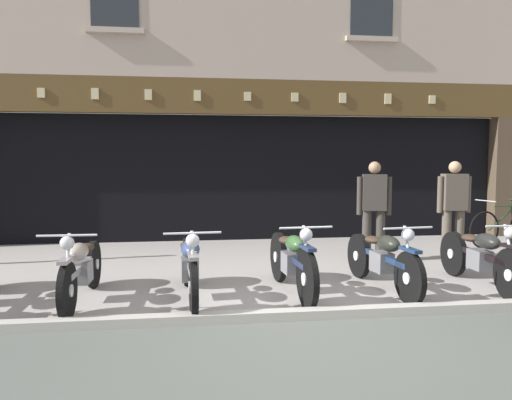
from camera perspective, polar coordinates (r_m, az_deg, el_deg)
ground at (r=4.43m, az=8.70°, el=-18.24°), size 23.79×22.00×0.18m
shop_facade at (r=11.95m, az=-2.05°, el=5.06°), size 12.09×4.42×6.57m
motorcycle_left at (r=6.19m, az=-19.66°, el=-7.40°), size 0.62×1.95×0.90m
motorcycle_center_left at (r=5.99m, az=-7.71°, el=-7.50°), size 0.62×2.01×0.91m
motorcycle_center at (r=6.22m, az=4.20°, el=-6.90°), size 0.62×1.98×0.93m
motorcycle_center_right at (r=6.58m, az=14.51°, el=-6.55°), size 0.62×2.00×0.91m
motorcycle_right at (r=7.13m, az=24.67°, el=-5.92°), size 0.62×1.98×0.91m
salesman_left at (r=8.28m, az=13.55°, el=-0.76°), size 0.55×0.31×1.65m
shopkeeper_center at (r=8.69m, az=21.99°, el=-0.69°), size 0.56×0.26×1.66m
advert_board_near at (r=10.86m, az=10.96°, el=5.00°), size 0.65×0.03×0.91m
leaning_bicycle at (r=10.74m, az=26.94°, el=-2.78°), size 1.70×0.57×0.95m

